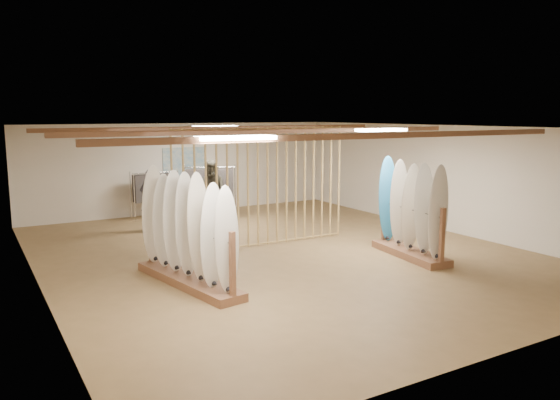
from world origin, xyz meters
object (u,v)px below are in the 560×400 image
rack_left (187,247)px  shopper_a (151,195)px  rack_right (411,225)px  shopper_b (213,188)px  clothing_rack_b (210,184)px  clothing_rack_a (154,188)px

rack_left → shopper_a: (0.87, 4.96, 0.25)m
rack_right → shopper_b: rack_right is taller
rack_left → clothing_rack_b: size_ratio=1.87×
rack_left → clothing_rack_b: bearing=53.3°
clothing_rack_b → shopper_b: bearing=-81.3°
clothing_rack_b → shopper_b: size_ratio=0.77×
rack_right → clothing_rack_a: rack_right is taller
clothing_rack_b → rack_left: bearing=-92.1°
rack_right → clothing_rack_a: (-3.45, 7.13, 0.22)m
rack_left → rack_right: 4.94m
shopper_a → rack_right: bearing=129.3°
clothing_rack_a → shopper_b: bearing=-55.6°
rack_left → shopper_a: bearing=70.0°
shopper_a → shopper_b: 1.78m
rack_left → clothing_rack_a: rack_left is taller
clothing_rack_b → shopper_a: shopper_a is taller
rack_left → shopper_a: size_ratio=1.57×
clothing_rack_b → shopper_b: 0.79m
clothing_rack_a → shopper_a: 1.71m
rack_right → shopper_b: 5.96m
clothing_rack_b → shopper_a: size_ratio=0.84×
clothing_rack_a → rack_right: bearing=-66.1°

